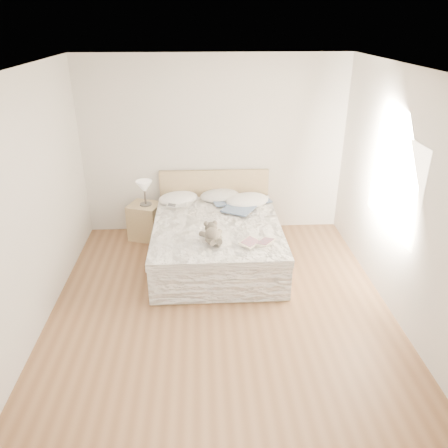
{
  "coord_description": "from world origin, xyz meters",
  "views": [
    {
      "loc": [
        -0.19,
        -4.24,
        3.14
      ],
      "look_at": [
        0.09,
        1.05,
        0.62
      ],
      "focal_mm": 35.0,
      "sensor_mm": 36.0,
      "label": 1
    }
  ],
  "objects_px": {
    "nightstand": "(146,221)",
    "table_lamp": "(144,188)",
    "photo_book": "(177,205)",
    "childrens_book": "(258,243)",
    "bed": "(217,240)",
    "teddy_bear": "(213,240)"
  },
  "relations": [
    {
      "from": "table_lamp",
      "to": "teddy_bear",
      "type": "height_order",
      "value": "table_lamp"
    },
    {
      "from": "teddy_bear",
      "to": "childrens_book",
      "type": "bearing_deg",
      "value": -18.75
    },
    {
      "from": "table_lamp",
      "to": "photo_book",
      "type": "xyz_separation_m",
      "value": [
        0.49,
        -0.2,
        -0.21
      ]
    },
    {
      "from": "childrens_book",
      "to": "teddy_bear",
      "type": "bearing_deg",
      "value": -147.52
    },
    {
      "from": "photo_book",
      "to": "teddy_bear",
      "type": "xyz_separation_m",
      "value": [
        0.49,
        -1.18,
        0.02
      ]
    },
    {
      "from": "table_lamp",
      "to": "photo_book",
      "type": "height_order",
      "value": "table_lamp"
    },
    {
      "from": "photo_book",
      "to": "table_lamp",
      "type": "bearing_deg",
      "value": 162.83
    },
    {
      "from": "photo_book",
      "to": "childrens_book",
      "type": "bearing_deg",
      "value": -45.09
    },
    {
      "from": "bed",
      "to": "nightstand",
      "type": "relative_size",
      "value": 3.83
    },
    {
      "from": "photo_book",
      "to": "teddy_bear",
      "type": "distance_m",
      "value": 1.27
    },
    {
      "from": "bed",
      "to": "childrens_book",
      "type": "height_order",
      "value": "bed"
    },
    {
      "from": "photo_book",
      "to": "childrens_book",
      "type": "distance_m",
      "value": 1.62
    },
    {
      "from": "nightstand",
      "to": "table_lamp",
      "type": "relative_size",
      "value": 1.46
    },
    {
      "from": "bed",
      "to": "childrens_book",
      "type": "distance_m",
      "value": 0.92
    },
    {
      "from": "photo_book",
      "to": "nightstand",
      "type": "bearing_deg",
      "value": 162.32
    },
    {
      "from": "childrens_book",
      "to": "teddy_bear",
      "type": "height_order",
      "value": "teddy_bear"
    },
    {
      "from": "table_lamp",
      "to": "photo_book",
      "type": "distance_m",
      "value": 0.56
    },
    {
      "from": "bed",
      "to": "table_lamp",
      "type": "bearing_deg",
      "value": 145.52
    },
    {
      "from": "bed",
      "to": "childrens_book",
      "type": "bearing_deg",
      "value": -56.33
    },
    {
      "from": "childrens_book",
      "to": "teddy_bear",
      "type": "relative_size",
      "value": 1.05
    },
    {
      "from": "photo_book",
      "to": "bed",
      "type": "bearing_deg",
      "value": -37.99
    },
    {
      "from": "nightstand",
      "to": "photo_book",
      "type": "distance_m",
      "value": 0.66
    }
  ]
}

